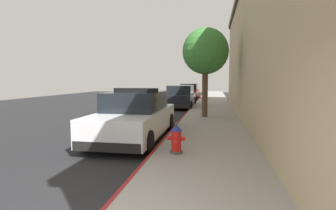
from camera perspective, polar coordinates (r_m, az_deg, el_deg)
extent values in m
cube|color=#232326|center=(14.02, -16.03, -3.15)|extent=(28.08, 60.00, 0.20)
cube|color=gray|center=(12.57, 9.37, -3.17)|extent=(2.64, 60.00, 0.15)
cube|color=maroon|center=(12.66, 3.19, -3.05)|extent=(0.08, 60.00, 0.15)
cube|color=tan|center=(12.14, 29.21, 10.30)|extent=(5.40, 23.46, 6.23)
cube|color=black|center=(11.60, 16.41, 12.57)|extent=(0.06, 1.30, 1.10)
cube|color=black|center=(18.11, 14.12, 9.99)|extent=(0.06, 1.30, 1.10)
cube|color=white|center=(8.76, -7.11, -3.56)|extent=(1.84, 4.80, 0.76)
cube|color=black|center=(8.83, -6.87, 0.95)|extent=(1.64, 2.50, 0.60)
cube|color=black|center=(6.66, -13.11, -8.84)|extent=(1.76, 0.16, 0.24)
cube|color=black|center=(11.03, -3.49, -3.03)|extent=(1.76, 0.16, 0.24)
cylinder|color=black|center=(10.67, -8.81, -3.39)|extent=(0.22, 0.64, 0.64)
cylinder|color=black|center=(10.24, 0.35, -3.69)|extent=(0.22, 0.64, 0.64)
cylinder|color=black|center=(7.59, -17.22, -7.19)|extent=(0.22, 0.64, 0.64)
cylinder|color=black|center=(6.98, -4.44, -8.05)|extent=(0.22, 0.64, 0.64)
cube|color=black|center=(8.76, -7.00, 3.27)|extent=(1.48, 0.20, 0.12)
cube|color=red|center=(8.87, -9.16, 3.27)|extent=(0.44, 0.18, 0.11)
cube|color=#1E33E0|center=(8.66, -4.78, 3.27)|extent=(0.44, 0.18, 0.11)
cube|color=black|center=(18.61, 2.71, 1.24)|extent=(1.84, 4.80, 0.76)
cube|color=black|center=(18.72, 2.78, 3.35)|extent=(1.64, 2.50, 0.60)
cube|color=black|center=(16.32, 1.65, -0.26)|extent=(1.76, 0.16, 0.24)
cube|color=black|center=(20.94, 3.53, 1.00)|extent=(1.76, 0.16, 0.24)
cylinder|color=black|center=(20.43, 0.93, 0.89)|extent=(0.22, 0.64, 0.64)
cylinder|color=black|center=(20.23, 5.75, 0.82)|extent=(0.22, 0.64, 0.64)
cylinder|color=black|center=(17.09, -0.89, 0.00)|extent=(0.22, 0.64, 0.64)
cylinder|color=black|center=(16.85, 4.86, -0.10)|extent=(0.22, 0.64, 0.64)
cube|color=maroon|center=(27.25, 4.61, 2.57)|extent=(1.84, 4.80, 0.76)
cube|color=black|center=(27.37, 4.65, 4.01)|extent=(1.64, 2.50, 0.60)
cube|color=black|center=(24.94, 4.08, 1.71)|extent=(1.76, 0.16, 0.24)
cube|color=black|center=(29.59, 5.04, 2.29)|extent=(1.76, 0.16, 0.24)
cylinder|color=black|center=(29.04, 3.24, 2.25)|extent=(0.22, 0.64, 0.64)
cylinder|color=black|center=(28.89, 6.63, 2.20)|extent=(0.22, 0.64, 0.64)
cylinder|color=black|center=(25.68, 2.32, 1.83)|extent=(0.22, 0.64, 0.64)
cylinder|color=black|center=(25.50, 6.16, 1.78)|extent=(0.22, 0.64, 0.64)
cylinder|color=#4C4C51|center=(6.57, 1.81, -10.14)|extent=(0.32, 0.32, 0.06)
cylinder|color=red|center=(6.50, 1.82, -7.76)|extent=(0.24, 0.24, 0.50)
cone|color=navy|center=(6.44, 1.82, -4.99)|extent=(0.28, 0.28, 0.14)
cylinder|color=#4C4C51|center=(6.42, 1.83, -4.11)|extent=(0.05, 0.05, 0.06)
cylinder|color=red|center=(6.51, 0.33, -7.19)|extent=(0.10, 0.10, 0.10)
cylinder|color=red|center=(6.47, 3.32, -7.29)|extent=(0.10, 0.10, 0.10)
cylinder|color=red|center=(6.33, 1.58, -8.04)|extent=(0.13, 0.12, 0.13)
cylinder|color=brown|center=(12.85, 8.02, 2.74)|extent=(0.28, 0.28, 2.39)
sphere|color=#387A33|center=(12.90, 8.14, 11.51)|extent=(2.21, 2.21, 2.21)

